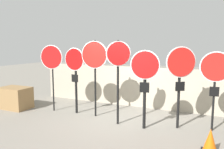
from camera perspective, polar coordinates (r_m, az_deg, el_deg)
The scene contains 11 objects.
ground_plane at distance 7.23m, azimuth 2.29°, elevation -11.89°, with size 40.00×40.00×0.00m, color gray.
fence_back at distance 8.67m, azimuth 6.81°, elevation -3.24°, with size 8.60×0.12×1.58m.
stop_sign_0 at distance 8.17m, azimuth -15.51°, elevation 3.54°, with size 0.86×0.17×2.43m.
stop_sign_1 at distance 7.73m, azimuth -9.68°, elevation 1.66°, with size 0.80×0.16×2.34m.
stop_sign_2 at distance 7.27m, azimuth -4.61°, elevation 3.82°, with size 0.91×0.16×2.58m.
stop_sign_3 at distance 6.49m, azimuth 1.65°, elevation 2.87°, with size 0.63×0.45×2.57m.
stop_sign_4 at distance 6.22m, azimuth 8.56°, elevation -0.22°, with size 0.82×0.20×2.29m.
stop_sign_5 at distance 6.46m, azimuth 17.46°, elevation 1.02°, with size 0.75×0.50×2.39m.
stop_sign_6 at distance 6.61m, azimuth 25.41°, elevation 0.38°, with size 0.84×0.15×2.25m.
traffic_cone_0 at distance 5.60m, azimuth 24.28°, elevation -15.51°, with size 0.39×0.39×0.56m.
storage_crate at distance 9.24m, azimuth -23.95°, elevation -5.58°, with size 1.16×0.77×0.82m.
Camera 1 is at (2.55, -6.32, 2.41)m, focal length 35.00 mm.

